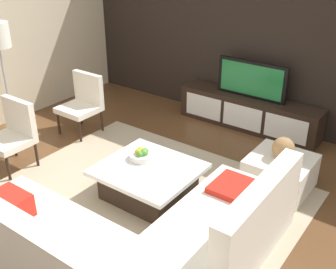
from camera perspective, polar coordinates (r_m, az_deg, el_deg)
The scene contains 12 objects.
ground_plane at distance 4.68m, azimuth -2.41°, elevation -9.42°, with size 14.00×14.00×0.00m, color brown.
feature_wall_back at distance 6.27m, azimuth 13.23°, elevation 13.56°, with size 6.40×0.12×2.80m, color black.
area_rug at distance 4.73m, azimuth -3.37°, elevation -8.94°, with size 3.32×2.74×0.01m, color tan.
media_console at distance 6.36m, azimuth 11.04°, elevation 3.00°, with size 2.18×0.43×0.50m.
television at distance 6.17m, azimuth 11.46°, elevation 7.44°, with size 1.07×0.06×0.55m.
sectional_couch at distance 3.71m, azimuth -5.03°, elevation -15.21°, with size 2.44×2.29×0.85m.
coffee_table at distance 4.69m, azimuth -2.66°, elevation -6.42°, with size 1.06×0.97×0.38m.
accent_chair_near at distance 5.49m, azimuth -20.53°, elevation 0.54°, with size 0.54×0.50×0.87m.
ottoman at distance 5.00m, azimuth 15.16°, elevation -5.14°, with size 0.70×0.70×0.40m, color silver.
fruit_bowl at distance 4.73m, azimuth -3.67°, elevation -2.82°, with size 0.28×0.28×0.14m.
accent_chair_far at distance 6.19m, azimuth -11.63°, elevation 4.68°, with size 0.53×0.52×0.87m.
decorative_ball at distance 4.84m, azimuth 15.62°, elevation -1.84°, with size 0.26×0.26×0.26m, color #997247.
Camera 1 is at (2.38, -2.94, 2.77)m, focal length 44.18 mm.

